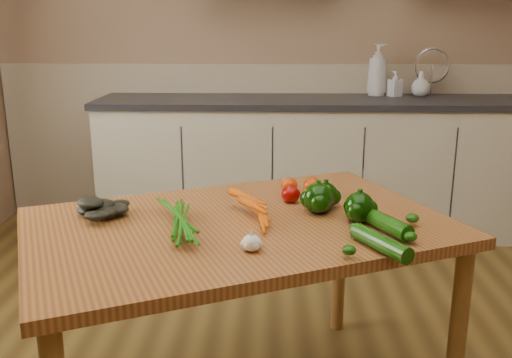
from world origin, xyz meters
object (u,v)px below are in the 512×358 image
(soap_bottle_a, at_px, (377,70))
(leafy_greens, at_px, (107,204))
(zucchini_b, at_px, (381,243))
(carrot_bunch, at_px, (231,212))
(garlic_bulb, at_px, (252,243))
(pepper_c, at_px, (359,207))
(pepper_a, at_px, (318,199))
(tomato_b, at_px, (289,185))
(soap_bottle_b, at_px, (395,84))
(zucchini_a, at_px, (385,223))
(table, at_px, (239,245))
(soap_bottle_c, at_px, (421,84))
(pepper_b, at_px, (326,195))
(tomato_c, at_px, (312,186))

(soap_bottle_a, bearing_deg, leafy_greens, 130.47)
(zucchini_b, bearing_deg, carrot_bunch, 152.06)
(garlic_bulb, relative_size, pepper_c, 0.58)
(pepper_a, height_order, tomato_b, pepper_a)
(soap_bottle_b, distance_m, pepper_c, 2.12)
(pepper_a, height_order, zucchini_a, pepper_a)
(table, xyz_separation_m, tomato_b, (0.18, 0.34, 0.11))
(table, distance_m, soap_bottle_b, 2.28)
(garlic_bulb, distance_m, zucchini_a, 0.45)
(soap_bottle_c, xyz_separation_m, garlic_bulb, (-1.06, -2.33, -0.22))
(soap_bottle_c, distance_m, leafy_greens, 2.58)
(carrot_bunch, relative_size, pepper_a, 2.44)
(table, distance_m, carrot_bunch, 0.12)
(pepper_b, relative_size, zucchini_a, 0.41)
(pepper_c, bearing_deg, zucchini_b, -84.33)
(carrot_bunch, relative_size, pepper_c, 2.54)
(table, height_order, pepper_c, pepper_c)
(soap_bottle_a, bearing_deg, pepper_b, 147.07)
(zucchini_a, bearing_deg, soap_bottle_c, 73.51)
(soap_bottle_b, height_order, pepper_c, soap_bottle_b)
(carrot_bunch, distance_m, zucchini_a, 0.50)
(carrot_bunch, xyz_separation_m, pepper_c, (0.42, 0.02, 0.02))
(carrot_bunch, distance_m, pepper_c, 0.43)
(soap_bottle_a, bearing_deg, soap_bottle_b, -125.78)
(tomato_b, distance_m, tomato_c, 0.09)
(soap_bottle_b, height_order, tomato_c, soap_bottle_b)
(pepper_a, xyz_separation_m, tomato_b, (-0.09, 0.25, -0.02))
(soap_bottle_a, relative_size, pepper_c, 3.42)
(pepper_b, bearing_deg, pepper_c, -56.55)
(table, bearing_deg, carrot_bunch, 165.31)
(tomato_c, bearing_deg, leafy_greens, -157.64)
(soap_bottle_c, height_order, zucchini_a, soap_bottle_c)
(pepper_b, xyz_separation_m, pepper_c, (0.10, -0.15, 0.00))
(leafy_greens, height_order, pepper_b, leafy_greens)
(zucchini_a, distance_m, zucchini_b, 0.17)
(pepper_b, distance_m, zucchini_a, 0.29)
(table, height_order, pepper_b, pepper_b)
(soap_bottle_c, bearing_deg, tomato_c, -45.20)
(soap_bottle_a, relative_size, tomato_b, 5.30)
(carrot_bunch, height_order, zucchini_b, carrot_bunch)
(carrot_bunch, bearing_deg, zucchini_a, -32.03)
(table, bearing_deg, soap_bottle_c, 38.11)
(soap_bottle_c, relative_size, zucchini_b, 0.71)
(table, xyz_separation_m, soap_bottle_a, (0.82, 2.09, 0.42))
(soap_bottle_b, xyz_separation_m, zucchini_b, (-0.51, -2.30, -0.22))
(soap_bottle_c, bearing_deg, zucchini_a, -36.12)
(carrot_bunch, xyz_separation_m, zucchini_a, (0.49, -0.07, -0.01))
(table, distance_m, zucchini_b, 0.50)
(garlic_bulb, bearing_deg, table, 101.45)
(tomato_c, bearing_deg, pepper_a, -89.00)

